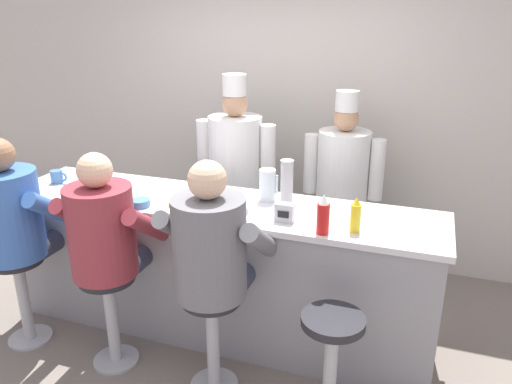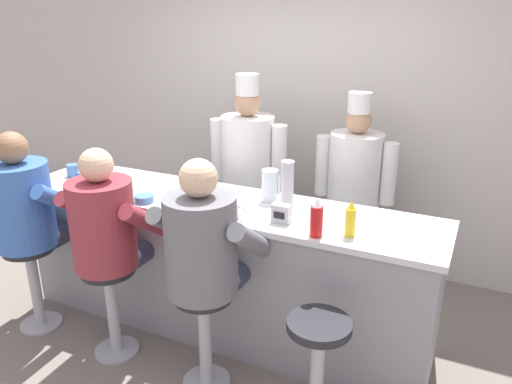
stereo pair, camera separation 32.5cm
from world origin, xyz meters
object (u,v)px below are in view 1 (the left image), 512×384
(coffee_mug_white, at_px, (237,211))
(napkin_dispenser_chrome, at_px, (285,212))
(cook_in_whites_near, at_px, (236,171))
(cook_in_whites_far, at_px, (342,183))
(diner_seated_maroon, at_px, (106,237))
(cup_stack_steel, at_px, (287,184))
(diner_seated_grey, at_px, (212,252))
(coffee_mug_blue, at_px, (57,177))
(ketchup_bottle_red, at_px, (323,215))
(mustard_bottle_yellow, at_px, (356,216))
(water_pitcher_clear, at_px, (267,185))
(cereal_bowl, at_px, (140,203))
(breakfast_plate, at_px, (177,207))
(hot_sauce_bottle_orange, at_px, (355,215))
(diner_seated_blue, at_px, (14,219))
(empty_stool_round, at_px, (331,351))

(coffee_mug_white, bearing_deg, napkin_dispenser_chrome, 10.73)
(cook_in_whites_near, xyz_separation_m, cook_in_whites_far, (0.88, 0.15, -0.06))
(diner_seated_maroon, bearing_deg, cup_stack_steel, 32.43)
(diner_seated_grey, bearing_deg, coffee_mug_blue, 160.80)
(ketchup_bottle_red, xyz_separation_m, mustard_bottle_yellow, (0.18, 0.09, -0.01))
(diner_seated_maroon, bearing_deg, cook_in_whites_near, 76.35)
(water_pitcher_clear, relative_size, cook_in_whites_near, 0.12)
(ketchup_bottle_red, distance_m, cereal_bowl, 1.25)
(mustard_bottle_yellow, height_order, breakfast_plate, mustard_bottle_yellow)
(cup_stack_steel, relative_size, diner_seated_maroon, 0.22)
(diner_seated_grey, bearing_deg, hot_sauce_bottle_orange, 33.90)
(ketchup_bottle_red, distance_m, napkin_dispenser_chrome, 0.28)
(coffee_mug_blue, bearing_deg, diner_seated_grey, -19.20)
(diner_seated_grey, bearing_deg, ketchup_bottle_red, 26.88)
(coffee_mug_blue, distance_m, cook_in_whites_far, 2.24)
(diner_seated_blue, bearing_deg, cereal_bowl, 21.70)
(napkin_dispenser_chrome, xyz_separation_m, cook_in_whites_near, (-0.71, 0.98, -0.09))
(water_pitcher_clear, height_order, coffee_mug_blue, water_pitcher_clear)
(ketchup_bottle_red, height_order, diner_seated_grey, diner_seated_grey)
(empty_stool_round, distance_m, cook_in_whites_far, 1.64)
(water_pitcher_clear, height_order, empty_stool_round, water_pitcher_clear)
(breakfast_plate, distance_m, coffee_mug_white, 0.44)
(breakfast_plate, xyz_separation_m, cup_stack_steel, (0.68, 0.27, 0.15))
(diner_seated_grey, xyz_separation_m, cook_in_whites_near, (-0.40, 1.37, 0.05))
(mustard_bottle_yellow, distance_m, napkin_dispenser_chrome, 0.44)
(cook_in_whites_far, bearing_deg, mustard_bottle_yellow, -76.52)
(cereal_bowl, xyz_separation_m, diner_seated_grey, (0.67, -0.31, -0.11))
(cereal_bowl, xyz_separation_m, diner_seated_blue, (-0.79, -0.31, -0.11))
(coffee_mug_white, bearing_deg, coffee_mug_blue, 172.78)
(ketchup_bottle_red, distance_m, coffee_mug_blue, 2.12)
(cup_stack_steel, relative_size, napkin_dispenser_chrome, 2.73)
(cup_stack_steel, relative_size, diner_seated_grey, 0.22)
(cook_in_whites_far, bearing_deg, ketchup_bottle_red, -85.50)
(napkin_dispenser_chrome, xyz_separation_m, diner_seated_grey, (-0.32, -0.39, -0.14))
(cereal_bowl, xyz_separation_m, diner_seated_maroon, (-0.06, -0.32, -0.12))
(cook_in_whites_near, bearing_deg, empty_stool_round, -51.34)
(ketchup_bottle_red, xyz_separation_m, coffee_mug_blue, (-2.10, 0.24, -0.06))
(coffee_mug_white, xyz_separation_m, diner_seated_maroon, (-0.75, -0.34, -0.14))
(water_pitcher_clear, distance_m, cook_in_whites_far, 0.92)
(cook_in_whites_near, bearing_deg, hot_sauce_bottle_orange, -37.56)
(water_pitcher_clear, height_order, diner_seated_blue, diner_seated_blue)
(breakfast_plate, relative_size, cook_in_whites_far, 0.16)
(empty_stool_round, distance_m, cook_in_whites_near, 1.87)
(ketchup_bottle_red, height_order, cup_stack_steel, cup_stack_steel)
(breakfast_plate, distance_m, diner_seated_maroon, 0.49)
(coffee_mug_white, distance_m, napkin_dispenser_chrome, 0.30)
(ketchup_bottle_red, xyz_separation_m, empty_stool_round, (0.15, -0.33, -0.67))
(empty_stool_round, bearing_deg, breakfast_plate, 161.09)
(breakfast_plate, xyz_separation_m, coffee_mug_white, (0.44, -0.02, 0.04))
(coffee_mug_blue, xyz_separation_m, diner_seated_grey, (1.52, -0.53, -0.13))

